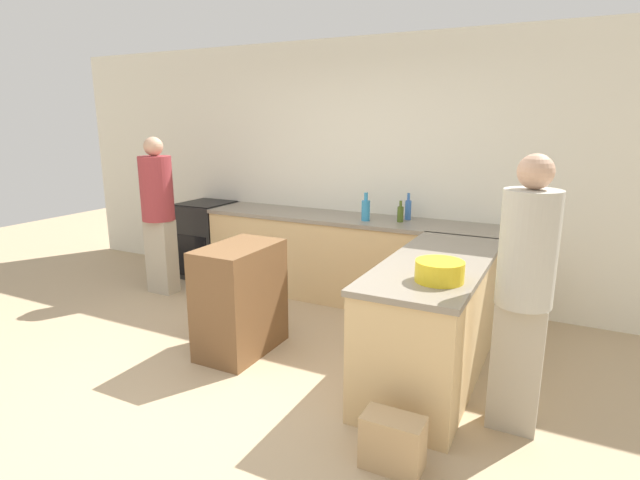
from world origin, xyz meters
TOP-DOWN VIEW (x-y plane):
  - ground_plane at (0.00, 0.00)m, footprint 14.00×14.00m
  - wall_back at (0.00, 2.36)m, footprint 8.00×0.06m
  - counter_back at (0.00, 2.01)m, footprint 3.16×0.66m
  - counter_peninsula at (1.24, 0.81)m, footprint 0.69×1.81m
  - range_oven at (-1.88, 2.01)m, footprint 0.59×0.64m
  - island_table at (-0.28, 0.48)m, footprint 0.46×0.75m
  - mixing_bowl at (1.36, 0.33)m, footprint 0.30×0.30m
  - dish_soap_bottle at (0.23, 1.92)m, footprint 0.08×0.08m
  - olive_oil_bottle at (0.56, 2.01)m, footprint 0.06×0.06m
  - water_bottle_blue at (0.59, 2.16)m, footprint 0.06×0.06m
  - person_by_range at (-1.91, 1.28)m, footprint 0.34×0.34m
  - person_at_peninsula at (1.85, 0.37)m, footprint 0.32×0.32m
  - paper_bag at (1.32, -0.33)m, footprint 0.34×0.19m

SIDE VIEW (x-z plane):
  - ground_plane at x=0.00m, z-range 0.00..0.00m
  - paper_bag at x=1.32m, z-range 0.00..0.31m
  - counter_back at x=0.00m, z-range 0.00..0.89m
  - counter_peninsula at x=1.24m, z-range 0.00..0.89m
  - island_table at x=-0.28m, z-range 0.00..0.90m
  - range_oven at x=-1.88m, z-range 0.00..0.90m
  - person_by_range at x=-1.91m, z-range 0.07..1.77m
  - person_at_peninsula at x=1.85m, z-range 0.08..1.77m
  - mixing_bowl at x=1.36m, z-range 0.89..1.02m
  - olive_oil_bottle at x=0.56m, z-range 0.87..1.08m
  - water_bottle_blue at x=0.59m, z-range 0.86..1.13m
  - dish_soap_bottle at x=0.23m, z-range 0.86..1.14m
  - wall_back at x=0.00m, z-range 0.00..2.70m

